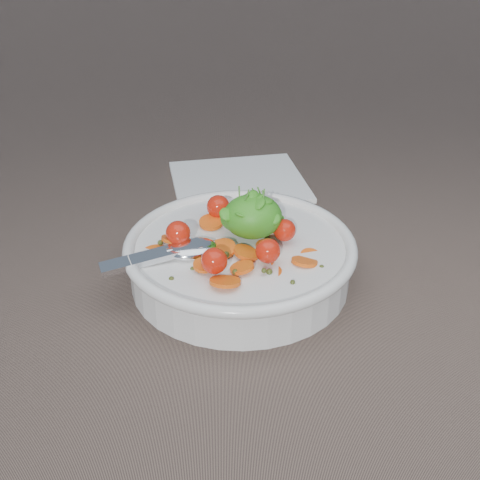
{
  "coord_description": "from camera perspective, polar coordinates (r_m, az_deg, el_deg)",
  "views": [
    {
      "loc": [
        -0.02,
        -0.54,
        0.37
      ],
      "look_at": [
        -0.0,
        -0.0,
        0.05
      ],
      "focal_mm": 45.0,
      "sensor_mm": 36.0,
      "label": 1
    }
  ],
  "objects": [
    {
      "name": "bowl",
      "position": [
        0.64,
        -0.01,
        -1.63
      ],
      "size": [
        0.26,
        0.24,
        0.1
      ],
      "color": "white",
      "rests_on": "ground"
    },
    {
      "name": "ground",
      "position": [
        0.65,
        0.04,
        -3.76
      ],
      "size": [
        6.0,
        6.0,
        0.0
      ],
      "primitive_type": "plane",
      "color": "#756053",
      "rests_on": "ground"
    },
    {
      "name": "napkin",
      "position": [
        0.86,
        -0.15,
        5.56
      ],
      "size": [
        0.21,
        0.19,
        0.01
      ],
      "primitive_type": "cube",
      "rotation": [
        0.0,
        0.0,
        0.16
      ],
      "color": "white",
      "rests_on": "ground"
    }
  ]
}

